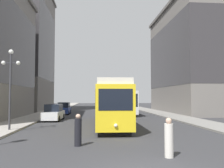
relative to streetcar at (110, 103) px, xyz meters
The scene contains 11 objects.
sidewalk_left 27.29m from the streetcar, 109.12° to the left, with size 3.31×120.00×0.15m, color gray.
sidewalk_right 27.37m from the streetcar, 70.39° to the left, with size 3.31×120.00×0.15m, color gray.
streetcar is the anchor object (origin of this frame).
transit_bus 14.54m from the streetcar, 77.71° to the left, with size 2.65×11.73×3.45m.
parked_car_left_near 8.08m from the streetcar, 138.28° to the left, with size 2.04×4.92×1.82m.
parked_car_left_mid 16.36m from the streetcar, 111.43° to the left, with size 1.92×4.31×1.82m.
pedestrian_crossing_near 12.31m from the streetcar, 82.07° to the right, with size 0.38×0.38×1.70m.
pedestrian_crossing_far 9.73m from the streetcar, 104.23° to the right, with size 0.38×0.38×1.70m.
lamp_post_left_near 8.83m from the streetcar, 156.11° to the right, with size 1.41×0.36×6.11m.
building_left_midblock 33.65m from the streetcar, 123.69° to the left, with size 14.92×17.65×24.51m.
building_right_corner 24.73m from the streetcar, 47.73° to the left, with size 10.83×21.35×17.96m.
Camera 1 is at (-1.74, -8.15, 2.59)m, focal length 38.78 mm.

